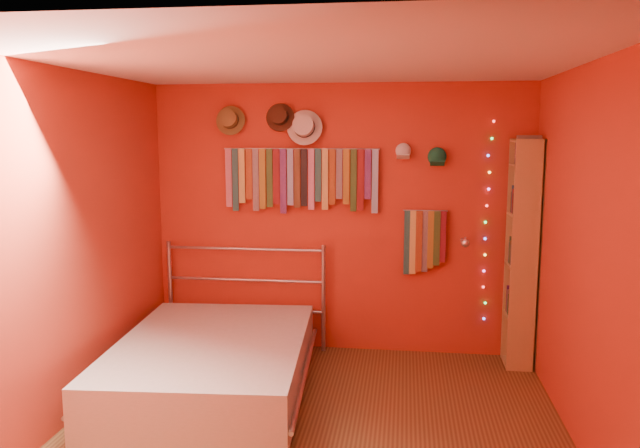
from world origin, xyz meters
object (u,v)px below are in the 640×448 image
at_px(bed, 212,364).
at_px(bookshelf, 527,253).
at_px(tie_rack, 300,177).
at_px(reading_lamp, 465,242).

bearing_deg(bed, bookshelf, 16.28).
height_order(tie_rack, bookshelf, bookshelf).
relative_size(bookshelf, bed, 0.93).
distance_m(tie_rack, bookshelf, 2.12).
height_order(tie_rack, reading_lamp, tie_rack).
relative_size(reading_lamp, bookshelf, 0.17).
distance_m(bookshelf, bed, 2.83).
distance_m(reading_lamp, bookshelf, 0.54).
height_order(tie_rack, bed, tie_rack).
height_order(reading_lamp, bed, reading_lamp).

